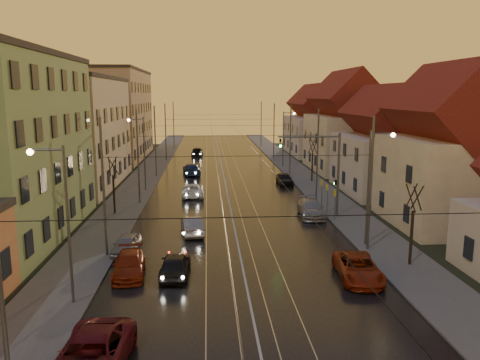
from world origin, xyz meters
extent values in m
plane|color=black|center=(0.00, 0.00, 0.00)|extent=(160.00, 160.00, 0.00)
cube|color=black|center=(0.00, 40.00, 0.02)|extent=(16.00, 120.00, 0.04)
cube|color=#4C4C4C|center=(-10.00, 40.00, 0.07)|extent=(4.00, 120.00, 0.15)
cube|color=#4C4C4C|center=(10.00, 40.00, 0.07)|extent=(4.00, 120.00, 0.15)
cube|color=gray|center=(-2.20, 40.00, 0.06)|extent=(0.06, 120.00, 0.03)
cube|color=gray|center=(-0.77, 40.00, 0.06)|extent=(0.06, 120.00, 0.03)
cube|color=gray|center=(0.77, 40.00, 0.06)|extent=(0.06, 120.00, 0.03)
cube|color=gray|center=(2.20, 40.00, 0.06)|extent=(0.06, 120.00, 0.03)
cube|color=beige|center=(-17.50, 34.00, 6.00)|extent=(10.00, 20.00, 12.00)
cube|color=tan|center=(-17.50, 58.00, 7.00)|extent=(10.00, 24.00, 14.00)
cube|color=#BFB093|center=(17.00, 15.00, 3.50)|extent=(8.50, 10.00, 7.00)
pyramid|color=#5B1416|center=(17.00, 15.00, 8.90)|extent=(8.67, 10.20, 3.80)
cube|color=beige|center=(17.00, 28.00, 3.00)|extent=(9.00, 12.00, 6.00)
pyramid|color=#5B1416|center=(17.00, 28.00, 7.60)|extent=(9.18, 12.24, 3.20)
cube|color=#BFB093|center=(17.00, 43.00, 3.75)|extent=(9.00, 14.00, 7.50)
pyramid|color=#5B1416|center=(17.00, 43.00, 9.50)|extent=(9.18, 14.28, 4.00)
cube|color=beige|center=(17.00, 61.00, 3.25)|extent=(9.00, 16.00, 6.50)
pyramid|color=#5B1416|center=(17.00, 61.00, 8.25)|extent=(9.18, 16.32, 3.50)
cylinder|color=#595B60|center=(-8.60, -6.00, 4.50)|extent=(0.16, 0.16, 9.00)
cylinder|color=#595B60|center=(-8.60, 9.00, 4.50)|extent=(0.16, 0.16, 9.00)
cylinder|color=#595B60|center=(8.60, 9.00, 4.50)|extent=(0.16, 0.16, 9.00)
cylinder|color=#595B60|center=(-8.60, 24.00, 4.50)|extent=(0.16, 0.16, 9.00)
cylinder|color=#595B60|center=(8.60, 24.00, 4.50)|extent=(0.16, 0.16, 9.00)
cylinder|color=#595B60|center=(-8.60, 39.00, 4.50)|extent=(0.16, 0.16, 9.00)
cylinder|color=#595B60|center=(8.60, 39.00, 4.50)|extent=(0.16, 0.16, 9.00)
cylinder|color=#595B60|center=(-8.60, 54.00, 4.50)|extent=(0.16, 0.16, 9.00)
cylinder|color=#595B60|center=(8.60, 54.00, 4.50)|extent=(0.16, 0.16, 9.00)
cylinder|color=#595B60|center=(-8.60, 72.00, 4.50)|extent=(0.16, 0.16, 9.00)
cylinder|color=#595B60|center=(8.60, 72.00, 4.50)|extent=(0.16, 0.16, 9.00)
cylinder|color=#595B60|center=(-8.80, 2.00, 4.00)|extent=(0.14, 0.14, 8.00)
cylinder|color=#595B60|center=(-9.60, 2.00, 7.80)|extent=(1.60, 0.10, 0.10)
sphere|color=#FFD88C|center=(-10.32, 2.00, 7.70)|extent=(0.32, 0.32, 0.32)
cylinder|color=#595B60|center=(8.80, 10.00, 4.00)|extent=(0.14, 0.14, 8.00)
cylinder|color=#595B60|center=(9.60, 10.00, 7.80)|extent=(1.60, 0.10, 0.10)
sphere|color=#FFD88C|center=(10.32, 10.00, 7.70)|extent=(0.32, 0.32, 0.32)
cylinder|color=#595B60|center=(-8.80, 30.00, 4.00)|extent=(0.14, 0.14, 8.00)
cylinder|color=#595B60|center=(-9.60, 30.00, 7.80)|extent=(1.60, 0.10, 0.10)
sphere|color=#FFD88C|center=(-10.32, 30.00, 7.70)|extent=(0.32, 0.32, 0.32)
cylinder|color=#595B60|center=(8.80, 46.00, 4.00)|extent=(0.14, 0.14, 8.00)
cylinder|color=#595B60|center=(9.60, 46.00, 7.80)|extent=(1.60, 0.10, 0.10)
sphere|color=#FFD88C|center=(10.32, 46.00, 7.70)|extent=(0.32, 0.32, 0.32)
cylinder|color=#595B60|center=(9.00, 18.00, 3.60)|extent=(0.20, 0.20, 7.20)
cylinder|color=#595B60|center=(6.40, 18.00, 6.90)|extent=(5.20, 0.14, 0.14)
imported|color=black|center=(4.00, 18.00, 6.30)|extent=(0.15, 0.18, 0.90)
sphere|color=#19FF3F|center=(4.00, 17.88, 6.15)|extent=(0.20, 0.20, 0.20)
cylinder|color=black|center=(-10.20, 20.00, 1.75)|extent=(0.18, 0.18, 3.50)
cylinder|color=black|center=(-9.97, 20.09, 4.30)|extent=(0.37, 0.92, 1.61)
cylinder|color=black|center=(-10.29, 20.23, 4.30)|extent=(0.91, 0.40, 1.61)
cylinder|color=black|center=(-10.43, 19.91, 4.30)|extent=(0.37, 0.92, 1.61)
cylinder|color=black|center=(-10.07, 19.78, 4.30)|extent=(0.84, 0.54, 1.62)
cylinder|color=black|center=(10.20, 6.00, 1.75)|extent=(0.18, 0.18, 3.50)
cylinder|color=black|center=(10.43, 6.09, 4.30)|extent=(0.37, 0.92, 1.61)
cylinder|color=black|center=(10.11, 6.23, 4.30)|extent=(0.91, 0.40, 1.61)
cylinder|color=black|center=(9.97, 5.91, 4.30)|extent=(0.37, 0.92, 1.61)
cylinder|color=black|center=(10.32, 5.78, 4.30)|extent=(0.84, 0.54, 1.62)
cylinder|color=black|center=(10.40, 34.00, 1.75)|extent=(0.18, 0.18, 3.50)
cylinder|color=black|center=(10.63, 34.09, 4.30)|extent=(0.37, 0.92, 1.61)
cylinder|color=black|center=(10.31, 34.23, 4.30)|extent=(0.91, 0.40, 1.61)
cylinder|color=black|center=(10.17, 33.91, 4.30)|extent=(0.37, 0.92, 1.61)
cylinder|color=black|center=(10.53, 33.78, 4.30)|extent=(0.84, 0.54, 1.62)
imported|color=black|center=(-3.99, 5.49, 0.69)|extent=(1.76, 4.08, 1.37)
imported|color=gray|center=(-3.26, 13.68, 0.68)|extent=(1.97, 4.29, 1.36)
imported|color=silver|center=(-3.61, 27.01, 0.66)|extent=(2.34, 4.84, 1.33)
imported|color=navy|center=(-4.14, 40.19, 0.75)|extent=(2.60, 5.37, 1.51)
imported|color=black|center=(-3.80, 59.17, 0.79)|extent=(2.03, 4.68, 1.57)
imported|color=#5B0F1A|center=(-6.45, -4.16, 0.76)|extent=(2.82, 5.58, 1.51)
imported|color=maroon|center=(-6.66, 5.78, 0.63)|extent=(2.17, 4.51, 1.27)
imported|color=gray|center=(-7.47, 9.64, 0.61)|extent=(1.78, 3.72, 1.23)
imported|color=maroon|center=(6.40, 4.27, 0.67)|extent=(2.62, 5.00, 1.34)
imported|color=#97979C|center=(6.80, 18.20, 0.71)|extent=(2.27, 5.02, 1.43)
imported|color=black|center=(6.88, 32.69, 0.69)|extent=(1.73, 4.07, 1.37)
camera|label=1|loc=(-2.02, -20.36, 10.34)|focal=35.00mm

